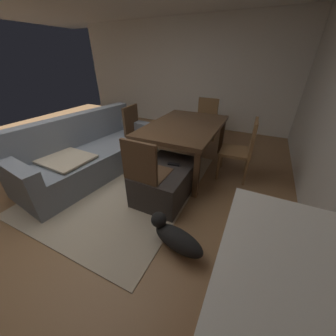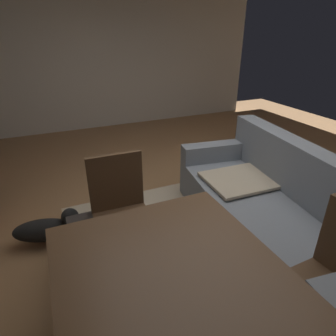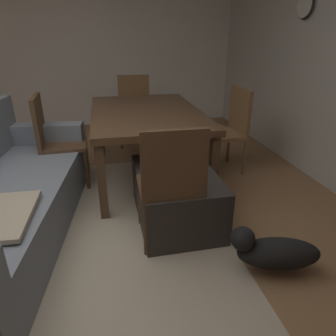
# 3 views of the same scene
# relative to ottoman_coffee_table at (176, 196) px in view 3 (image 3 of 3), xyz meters

# --- Properties ---
(floor) EXTENTS (8.91, 8.91, 0.00)m
(floor) POSITION_rel_ottoman_coffee_table_xyz_m (-0.49, 1.06, -0.22)
(floor) COLOR olive
(wall_right_window_side) EXTENTS (0.12, 5.96, 2.51)m
(wall_right_window_side) POSITION_rel_ottoman_coffee_table_xyz_m (3.22, 1.06, 1.03)
(wall_right_window_side) COLOR white
(wall_right_window_side) RESTS_ON ground
(area_rug) EXTENTS (2.60, 2.00, 0.01)m
(area_rug) POSITION_rel_ottoman_coffee_table_xyz_m (0.00, 0.67, -0.21)
(area_rug) COLOR tan
(area_rug) RESTS_ON ground
(ottoman_coffee_table) EXTENTS (0.92, 0.62, 0.44)m
(ottoman_coffee_table) POSITION_rel_ottoman_coffee_table_xyz_m (0.00, 0.00, 0.00)
(ottoman_coffee_table) COLOR #2D2826
(ottoman_coffee_table) RESTS_ON ground
(tv_remote) EXTENTS (0.08, 0.17, 0.02)m
(tv_remote) POSITION_rel_ottoman_coffee_table_xyz_m (0.10, -0.07, 0.23)
(tv_remote) COLOR black
(tv_remote) RESTS_ON ottoman_coffee_table
(dining_table) EXTENTS (1.66, 1.09, 0.74)m
(dining_table) POSITION_rel_ottoman_coffee_table_xyz_m (0.91, 0.11, 0.45)
(dining_table) COLOR #513823
(dining_table) RESTS_ON ground
(dining_chair_north) EXTENTS (0.46, 0.46, 0.93)m
(dining_chair_north) POSITION_rel_ottoman_coffee_table_xyz_m (0.90, 1.05, 0.30)
(dining_chair_north) COLOR #513823
(dining_chair_north) RESTS_ON ground
(dining_chair_east) EXTENTS (0.48, 0.48, 0.93)m
(dining_chair_east) POSITION_rel_ottoman_coffee_table_xyz_m (2.13, 0.10, 0.30)
(dining_chair_east) COLOR brown
(dining_chair_east) RESTS_ON ground
(dining_chair_west) EXTENTS (0.45, 0.45, 0.93)m
(dining_chair_west) POSITION_rel_ottoman_coffee_table_xyz_m (-0.31, 0.11, 0.30)
(dining_chair_west) COLOR #513823
(dining_chair_west) RESTS_ON ground
(dining_chair_south) EXTENTS (0.46, 0.46, 0.93)m
(dining_chair_south) POSITION_rel_ottoman_coffee_table_xyz_m (0.91, -0.83, 0.30)
(dining_chair_south) COLOR brown
(dining_chair_south) RESTS_ON ground
(small_dog) EXTENTS (0.32, 0.60, 0.30)m
(small_dog) POSITION_rel_ottoman_coffee_table_xyz_m (-0.75, -0.48, -0.05)
(small_dog) COLOR black
(small_dog) RESTS_ON ground
(wall_clock) EXTENTS (0.28, 0.03, 0.28)m
(wall_clock) POSITION_rel_ottoman_coffee_table_xyz_m (1.07, -1.63, 1.52)
(wall_clock) COLOR silver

